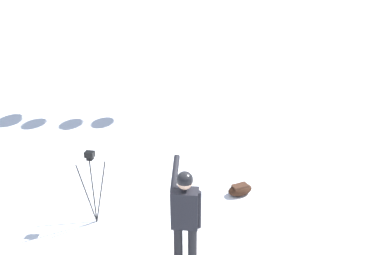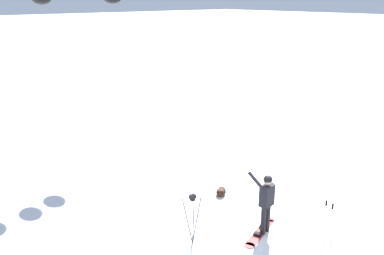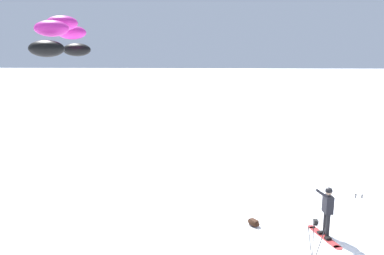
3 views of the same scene
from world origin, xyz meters
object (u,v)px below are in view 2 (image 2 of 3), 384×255
Objects in this scene: snowboarder at (266,198)px; snowboard at (260,231)px; gear_bag_large at (221,192)px; camera_tripod at (193,209)px; ski_poles at (328,216)px.

snowboarder is 1.08m from snowboard.
gear_bag_large is 3.11m from camera_tripod.
snowboarder reaches higher than gear_bag_large.
gear_bag_large is (-2.34, 0.75, 0.10)m from snowboard.
ski_poles is at bearing 50.50° from camera_tripod.
ski_poles is at bearing 3.75° from gear_bag_large.
camera_tripod is 1.23× the size of ski_poles.
ski_poles reaches higher than gear_bag_large.
gear_bag_large is at bearing 164.80° from snowboarder.
gear_bag_large reaches higher than snowboard.
snowboard is at bearing 64.72° from camera_tripod.
camera_tripod reaches higher than snowboard.
gear_bag_large is at bearing -176.25° from ski_poles.
snowboarder reaches higher than snowboard.
camera_tripod reaches higher than gear_bag_large.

